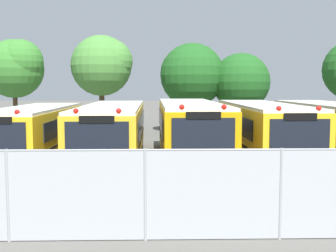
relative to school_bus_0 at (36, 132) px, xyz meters
name	(u,v)px	position (x,y,z in m)	size (l,w,h in m)	color
ground_plane	(189,161)	(6.71, 0.25, -1.37)	(160.00, 160.00, 0.00)	#595651
school_bus_0	(36,132)	(0.00, 0.00, 0.00)	(2.50, 9.29, 2.60)	yellow
school_bus_1	(113,130)	(3.33, 0.43, 0.04)	(2.67, 11.32, 2.66)	yellow
school_bus_2	(189,129)	(6.73, 0.28, 0.10)	(2.66, 10.99, 2.79)	#EAA80C
school_bus_3	(262,130)	(9.95, 0.13, 0.07)	(2.49, 10.38, 2.73)	yellow
tree_0	(16,67)	(-4.41, 11.31, 3.32)	(4.11, 4.04, 6.58)	#4C3823
tree_1	(104,65)	(1.51, 12.22, 3.52)	(4.41, 4.32, 6.98)	#4C3823
tree_2	(190,74)	(7.67, 12.41, 2.84)	(4.61, 4.61, 6.45)	#4C3823
tree_3	(242,82)	(11.40, 12.10, 2.28)	(4.13, 4.13, 5.73)	#4C3823
chainlink_fence	(213,193)	(6.53, -9.60, -0.31)	(20.81, 0.07, 2.03)	#9EA0A3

